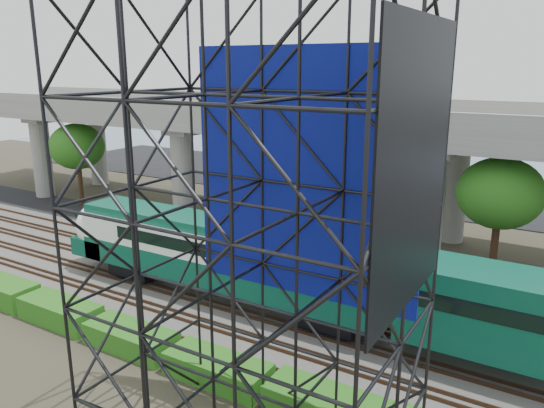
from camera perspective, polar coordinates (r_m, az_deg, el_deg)
The scene contains 13 objects.
ground at distance 29.80m, azimuth -10.23°, elevation -10.95°, with size 140.00×140.00×0.00m, color #474233.
ballast_bed at distance 31.13m, azimuth -7.79°, elevation -9.49°, with size 90.00×12.00×0.20m, color slate.
service_road at distance 37.62m, azimuth 0.36°, elevation -5.09°, with size 90.00×5.00×0.08m, color black.
parking_lot at distance 58.28m, azimuth 12.29°, elevation 1.75°, with size 90.00×18.00×0.08m, color black.
harbor_water at distance 79.08m, azimuth 17.56°, elevation 4.75°, with size 140.00×40.00×0.03m, color slate.
rail_tracks at distance 31.06m, azimuth -7.80°, elevation -9.18°, with size 90.00×9.52×0.16m.
commuter_train at distance 27.92m, azimuth -1.67°, elevation -6.08°, with size 29.30×3.06×4.30m.
overpass at distance 40.49m, azimuth 4.38°, elevation 8.19°, with size 80.00×12.00×12.40m.
scaffold_tower at distance 15.26m, azimuth -2.22°, elevation -5.70°, with size 9.36×6.36×15.00m.
hedge_strip at distance 26.19m, azimuth -14.94°, elevation -13.67°, with size 34.60×1.80×1.20m.
trees at distance 43.27m, azimuth -1.10°, elevation 5.12°, with size 40.94×16.94×7.69m.
suv at distance 45.31m, azimuth -12.49°, elevation -0.90°, with size 2.60×5.63×1.56m, color black.
parked_cars at distance 57.42m, azimuth 12.59°, elevation 2.20°, with size 37.40×9.72×1.32m.
Camera 1 is at (18.11, -19.91, 12.80)m, focal length 35.00 mm.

